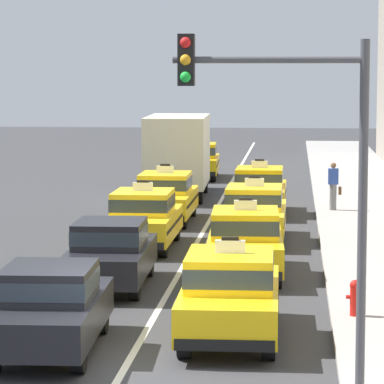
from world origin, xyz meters
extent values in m
plane|color=#353538|center=(0.00, 0.00, 0.00)|extent=(160.00, 160.00, 0.00)
cube|color=silver|center=(0.00, 20.00, 0.00)|extent=(0.14, 80.00, 0.01)
cylinder|color=black|center=(-2.28, 2.60, 0.32)|extent=(0.26, 0.65, 0.64)
cylinder|color=black|center=(-0.84, 2.66, 0.32)|extent=(0.26, 0.65, 0.64)
cylinder|color=black|center=(-0.73, -0.18, 0.32)|extent=(0.26, 0.65, 0.64)
cube|color=black|center=(-1.50, 1.21, 0.65)|extent=(1.93, 4.37, 0.66)
cube|color=black|center=(-1.50, 1.11, 1.28)|extent=(1.63, 1.96, 0.60)
cube|color=#2D3842|center=(-1.50, 1.11, 1.28)|extent=(1.65, 1.98, 0.33)
cylinder|color=black|center=(-2.16, 8.63, 0.32)|extent=(0.26, 0.65, 0.64)
cylinder|color=black|center=(-0.72, 8.66, 0.32)|extent=(0.26, 0.65, 0.64)
cylinder|color=black|center=(-2.09, 5.79, 0.32)|extent=(0.26, 0.65, 0.64)
cylinder|color=black|center=(-0.65, 5.82, 0.32)|extent=(0.26, 0.65, 0.64)
cube|color=black|center=(-1.40, 7.22, 0.65)|extent=(1.87, 4.34, 0.66)
cube|color=black|center=(-1.40, 7.12, 1.28)|extent=(1.61, 1.94, 0.60)
cube|color=#2D3842|center=(-1.40, 7.12, 1.28)|extent=(1.63, 1.96, 0.33)
cylinder|color=black|center=(-2.15, 14.56, 0.32)|extent=(0.24, 0.64, 0.64)
cylinder|color=black|center=(-0.67, 14.55, 0.32)|extent=(0.24, 0.64, 0.64)
cylinder|color=black|center=(-2.16, 11.50, 0.32)|extent=(0.24, 0.64, 0.64)
cylinder|color=black|center=(-0.68, 11.49, 0.32)|extent=(0.24, 0.64, 0.64)
cube|color=yellow|center=(-1.42, 13.02, 0.67)|extent=(1.82, 4.51, 0.70)
cube|color=black|center=(-1.42, 13.02, 0.72)|extent=(1.84, 4.15, 0.10)
cube|color=yellow|center=(-1.42, 12.87, 1.34)|extent=(1.61, 2.11, 0.64)
cube|color=#2D3842|center=(-1.42, 12.87, 1.34)|extent=(1.63, 2.13, 0.35)
cube|color=white|center=(-1.42, 12.87, 1.78)|extent=(0.56, 0.12, 0.24)
cube|color=black|center=(-1.42, 12.87, 1.93)|extent=(0.32, 0.11, 0.06)
cube|color=black|center=(-1.41, 15.23, 0.42)|extent=(1.71, 0.15, 0.20)
cube|color=black|center=(-1.42, 10.81, 0.42)|extent=(1.71, 0.15, 0.20)
cylinder|color=black|center=(-2.16, 20.07, 0.32)|extent=(0.24, 0.64, 0.64)
cylinder|color=black|center=(-0.68, 20.07, 0.32)|extent=(0.24, 0.64, 0.64)
cylinder|color=black|center=(-2.17, 17.01, 0.32)|extent=(0.24, 0.64, 0.64)
cylinder|color=black|center=(-0.69, 17.01, 0.32)|extent=(0.24, 0.64, 0.64)
cube|color=yellow|center=(-1.43, 18.54, 0.67)|extent=(1.81, 4.50, 0.70)
cube|color=black|center=(-1.43, 18.54, 0.72)|extent=(1.83, 4.14, 0.10)
cube|color=yellow|center=(-1.43, 18.39, 1.34)|extent=(1.61, 2.10, 0.64)
cube|color=#2D3842|center=(-1.43, 18.39, 1.34)|extent=(1.63, 2.12, 0.35)
cube|color=white|center=(-1.43, 18.39, 1.78)|extent=(0.56, 0.12, 0.24)
cube|color=black|center=(-1.43, 18.39, 1.93)|extent=(0.32, 0.11, 0.06)
cube|color=black|center=(-1.42, 20.75, 0.42)|extent=(1.71, 0.14, 0.20)
cube|color=black|center=(-1.43, 16.33, 0.42)|extent=(1.71, 0.14, 0.20)
cylinder|color=black|center=(-2.76, 27.54, 0.32)|extent=(0.26, 0.65, 0.64)
cylinder|color=black|center=(-0.86, 27.59, 0.32)|extent=(0.26, 0.65, 0.64)
cylinder|color=black|center=(-2.64, 23.64, 0.32)|extent=(0.26, 0.65, 0.64)
cylinder|color=black|center=(-0.74, 23.70, 0.32)|extent=(0.26, 0.65, 0.64)
cube|color=#194C8C|center=(-1.84, 28.54, 1.37)|extent=(2.17, 2.26, 2.10)
cube|color=#2D3842|center=(-1.87, 29.61, 1.67)|extent=(1.93, 0.12, 0.76)
cube|color=beige|center=(-1.74, 25.29, 1.92)|extent=(2.46, 5.27, 2.70)
cylinder|color=black|center=(-2.43, 35.17, 0.32)|extent=(0.27, 0.65, 0.64)
cylinder|color=black|center=(-0.96, 35.23, 0.32)|extent=(0.27, 0.65, 0.64)
cylinder|color=black|center=(-2.31, 32.11, 0.32)|extent=(0.27, 0.65, 0.64)
cylinder|color=black|center=(-0.83, 32.17, 0.32)|extent=(0.27, 0.65, 0.64)
cube|color=yellow|center=(-1.63, 33.67, 0.67)|extent=(1.98, 4.57, 0.70)
cube|color=black|center=(-1.63, 33.67, 0.72)|extent=(1.99, 4.21, 0.10)
cube|color=yellow|center=(-1.63, 33.52, 1.34)|extent=(1.68, 2.16, 0.64)
cube|color=#2D3842|center=(-1.63, 33.52, 1.34)|extent=(1.70, 2.18, 0.35)
cube|color=white|center=(-1.63, 33.52, 1.78)|extent=(0.56, 0.14, 0.24)
cube|color=black|center=(-1.63, 33.52, 1.93)|extent=(0.32, 0.12, 0.06)
cube|color=black|center=(-1.72, 35.88, 0.42)|extent=(1.71, 0.21, 0.20)
cube|color=black|center=(-1.54, 31.46, 0.42)|extent=(1.71, 0.21, 0.20)
cylinder|color=black|center=(0.91, 4.03, 0.32)|extent=(0.25, 0.64, 0.64)
cylinder|color=black|center=(2.38, 4.05, 0.32)|extent=(0.25, 0.64, 0.64)
cylinder|color=black|center=(0.95, 0.97, 0.32)|extent=(0.25, 0.64, 0.64)
cylinder|color=black|center=(2.42, 0.99, 0.32)|extent=(0.25, 0.64, 0.64)
cube|color=yellow|center=(1.67, 2.51, 0.67)|extent=(1.86, 4.52, 0.70)
cube|color=black|center=(1.67, 2.51, 0.72)|extent=(1.88, 4.17, 0.10)
cube|color=yellow|center=(1.67, 2.36, 1.34)|extent=(1.63, 2.12, 0.64)
cube|color=#2D3842|center=(1.67, 2.36, 1.34)|extent=(1.65, 2.14, 0.35)
cube|color=white|center=(1.67, 2.36, 1.78)|extent=(0.56, 0.13, 0.24)
cube|color=black|center=(1.67, 2.36, 1.93)|extent=(0.32, 0.11, 0.06)
cube|color=black|center=(1.63, 4.72, 0.42)|extent=(1.71, 0.16, 0.20)
cube|color=black|center=(1.70, 0.30, 0.42)|extent=(1.71, 0.16, 0.20)
cylinder|color=black|center=(0.86, 10.46, 0.32)|extent=(0.26, 0.65, 0.64)
cylinder|color=black|center=(2.34, 10.52, 0.32)|extent=(0.26, 0.65, 0.64)
cylinder|color=black|center=(0.98, 7.40, 0.32)|extent=(0.26, 0.65, 0.64)
cylinder|color=black|center=(2.45, 7.46, 0.32)|extent=(0.26, 0.65, 0.64)
cube|color=yellow|center=(1.66, 8.96, 0.67)|extent=(1.97, 4.57, 0.70)
cube|color=black|center=(1.66, 8.96, 0.72)|extent=(1.98, 4.21, 0.10)
cube|color=yellow|center=(1.66, 8.81, 1.34)|extent=(1.68, 2.16, 0.64)
cube|color=#2D3842|center=(1.66, 8.81, 1.34)|extent=(1.70, 2.18, 0.35)
cube|color=white|center=(1.66, 8.81, 1.78)|extent=(0.56, 0.14, 0.24)
cube|color=black|center=(1.66, 8.81, 1.93)|extent=(0.32, 0.12, 0.06)
cube|color=black|center=(1.57, 11.17, 0.42)|extent=(1.71, 0.20, 0.20)
cube|color=black|center=(1.74, 6.75, 0.42)|extent=(1.71, 0.20, 0.20)
cylinder|color=black|center=(0.95, 16.11, 0.32)|extent=(0.24, 0.64, 0.64)
cylinder|color=black|center=(2.42, 16.10, 0.32)|extent=(0.24, 0.64, 0.64)
cylinder|color=black|center=(0.93, 13.05, 0.32)|extent=(0.24, 0.64, 0.64)
cylinder|color=black|center=(2.40, 13.04, 0.32)|extent=(0.24, 0.64, 0.64)
cube|color=yellow|center=(1.67, 14.58, 0.67)|extent=(1.82, 4.51, 0.70)
cube|color=black|center=(1.67, 14.58, 0.72)|extent=(1.84, 4.15, 0.10)
cube|color=yellow|center=(1.67, 14.43, 1.34)|extent=(1.61, 2.11, 0.64)
cube|color=#2D3842|center=(1.67, 14.43, 1.34)|extent=(1.63, 2.13, 0.35)
cube|color=white|center=(1.67, 14.43, 1.78)|extent=(0.56, 0.12, 0.24)
cube|color=black|center=(1.67, 14.43, 1.93)|extent=(0.32, 0.11, 0.06)
cube|color=black|center=(1.69, 16.79, 0.42)|extent=(1.71, 0.15, 0.20)
cube|color=black|center=(1.66, 12.37, 0.42)|extent=(1.71, 0.15, 0.20)
cylinder|color=black|center=(0.90, 22.40, 0.32)|extent=(0.24, 0.64, 0.64)
cylinder|color=black|center=(2.37, 22.39, 0.32)|extent=(0.24, 0.64, 0.64)
cylinder|color=black|center=(0.87, 19.34, 0.32)|extent=(0.24, 0.64, 0.64)
cylinder|color=black|center=(2.35, 19.33, 0.32)|extent=(0.24, 0.64, 0.64)
cube|color=yellow|center=(1.62, 20.87, 0.67)|extent=(1.83, 4.51, 0.70)
cube|color=black|center=(1.62, 20.87, 0.72)|extent=(1.85, 4.15, 0.10)
cube|color=yellow|center=(1.62, 20.72, 1.34)|extent=(1.61, 2.11, 0.64)
cube|color=#2D3842|center=(1.62, 20.72, 1.34)|extent=(1.63, 2.13, 0.35)
cube|color=white|center=(1.62, 20.72, 1.78)|extent=(0.56, 0.12, 0.24)
cube|color=black|center=(1.62, 20.72, 1.93)|extent=(0.32, 0.11, 0.06)
cube|color=black|center=(1.64, 23.08, 0.42)|extent=(1.71, 0.15, 0.20)
cube|color=black|center=(1.61, 18.66, 0.42)|extent=(1.71, 0.15, 0.20)
cylinder|color=slate|center=(4.20, 21.16, 0.60)|extent=(0.24, 0.24, 0.91)
cube|color=#2D4CA5|center=(4.20, 21.16, 1.34)|extent=(0.36, 0.22, 0.56)
sphere|color=brown|center=(4.20, 21.16, 1.73)|extent=(0.20, 0.20, 0.20)
cube|color=brown|center=(4.44, 21.16, 0.83)|extent=(0.10, 0.20, 0.28)
cylinder|color=red|center=(4.08, 4.02, 0.45)|extent=(0.20, 0.20, 0.60)
sphere|color=red|center=(4.08, 4.02, 0.77)|extent=(0.22, 0.22, 0.22)
cylinder|color=red|center=(3.95, 4.02, 0.53)|extent=(0.10, 0.08, 0.08)
cylinder|color=red|center=(4.21, 4.02, 0.53)|extent=(0.10, 0.08, 0.08)
cylinder|color=#47474C|center=(3.85, -1.77, 2.75)|extent=(0.14, 0.14, 5.50)
cylinder|color=#47474C|center=(2.45, -1.77, 5.20)|extent=(2.80, 0.10, 0.10)
cube|color=black|center=(1.25, -1.77, 5.20)|extent=(0.24, 0.24, 0.76)
sphere|color=red|center=(1.25, -1.90, 5.45)|extent=(0.16, 0.16, 0.16)
sphere|color=orange|center=(1.25, -1.90, 5.20)|extent=(0.16, 0.16, 0.16)
sphere|color=green|center=(1.25, -1.90, 4.95)|extent=(0.16, 0.16, 0.16)
camera|label=1|loc=(2.85, -18.20, 5.05)|focal=104.64mm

